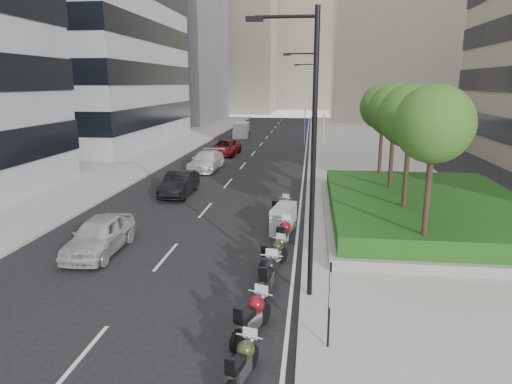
% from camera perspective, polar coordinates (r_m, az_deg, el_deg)
% --- Properties ---
extents(ground, '(160.00, 160.00, 0.00)m').
position_cam_1_polar(ground, '(15.12, -10.38, -13.73)').
color(ground, black).
rests_on(ground, ground).
extents(sidewalk_right, '(10.00, 100.00, 0.15)m').
position_cam_1_polar(sidewalk_right, '(43.59, 13.18, 4.18)').
color(sidewalk_right, '#9E9B93').
rests_on(sidewalk_right, ground).
extents(sidewalk_left, '(8.00, 100.00, 0.15)m').
position_cam_1_polar(sidewalk_left, '(46.27, -13.72, 4.67)').
color(sidewalk_left, '#9E9B93').
rests_on(sidewalk_left, ground).
extents(lane_edge, '(0.12, 100.00, 0.01)m').
position_cam_1_polar(lane_edge, '(43.34, 6.18, 4.31)').
color(lane_edge, silver).
rests_on(lane_edge, ground).
extents(lane_centre, '(0.12, 100.00, 0.01)m').
position_cam_1_polar(lane_centre, '(43.72, -0.67, 4.47)').
color(lane_centre, silver).
rests_on(lane_centre, ground).
extents(building_grey_far, '(22.00, 26.00, 30.00)m').
position_cam_1_polar(building_grey_far, '(87.85, -12.49, 18.51)').
color(building_grey_far, gray).
rests_on(building_grey_far, ground).
extents(building_cream_right, '(28.00, 24.00, 36.00)m').
position_cam_1_polar(building_cream_right, '(95.14, 18.77, 19.54)').
color(building_cream_right, '#B7AD93').
rests_on(building_cream_right, ground).
extents(building_cream_left, '(26.00, 24.00, 34.00)m').
position_cam_1_polar(building_cream_left, '(115.41, -4.42, 18.49)').
color(building_cream_left, '#B7AD93').
rests_on(building_cream_left, ground).
extents(building_cream_centre, '(30.00, 24.00, 38.00)m').
position_cam_1_polar(building_cream_centre, '(133.37, 6.28, 18.64)').
color(building_cream_centre, '#B7AD93').
rests_on(building_cream_centre, ground).
extents(planter, '(10.00, 14.00, 0.40)m').
position_cam_1_polar(planter, '(24.40, 20.38, -2.85)').
color(planter, gray).
rests_on(planter, sidewalk_right).
extents(hedge, '(9.40, 13.40, 0.80)m').
position_cam_1_polar(hedge, '(24.25, 20.50, -1.49)').
color(hedge, '#134313').
rests_on(hedge, planter).
extents(tree_0, '(2.80, 2.80, 6.30)m').
position_cam_1_polar(tree_0, '(17.39, 21.36, 7.84)').
color(tree_0, '#332319').
rests_on(tree_0, planter).
extents(tree_1, '(2.80, 2.80, 6.30)m').
position_cam_1_polar(tree_1, '(21.28, 18.75, 8.92)').
color(tree_1, '#332319').
rests_on(tree_1, planter).
extents(tree_2, '(2.80, 2.80, 6.30)m').
position_cam_1_polar(tree_2, '(25.20, 16.94, 9.65)').
color(tree_2, '#332319').
rests_on(tree_2, planter).
extents(tree_3, '(2.80, 2.80, 6.30)m').
position_cam_1_polar(tree_3, '(29.15, 15.62, 10.18)').
color(tree_3, '#332319').
rests_on(tree_3, planter).
extents(lamp_post_0, '(2.34, 0.45, 9.00)m').
position_cam_1_polar(lamp_post_0, '(13.91, 6.59, 5.98)').
color(lamp_post_0, black).
rests_on(lamp_post_0, ground).
extents(lamp_post_1, '(2.34, 0.45, 9.00)m').
position_cam_1_polar(lamp_post_1, '(30.85, 6.88, 10.06)').
color(lamp_post_1, black).
rests_on(lamp_post_1, ground).
extents(lamp_post_2, '(2.34, 0.45, 9.00)m').
position_cam_1_polar(lamp_post_2, '(48.83, 6.97, 11.29)').
color(lamp_post_2, black).
rests_on(lamp_post_2, ground).
extents(parking_sign, '(0.06, 0.32, 2.50)m').
position_cam_1_polar(parking_sign, '(12.09, 9.18, -13.26)').
color(parking_sign, black).
rests_on(parking_sign, ground).
extents(motorcycle_0, '(0.74, 1.97, 1.00)m').
position_cam_1_polar(motorcycle_0, '(11.28, -1.73, -20.65)').
color(motorcycle_0, black).
rests_on(motorcycle_0, ground).
extents(motorcycle_1, '(0.99, 2.14, 1.11)m').
position_cam_1_polar(motorcycle_1, '(13.00, -0.49, -15.33)').
color(motorcycle_1, black).
rests_on(motorcycle_1, ground).
extents(motorcycle_2, '(0.78, 2.33, 1.16)m').
position_cam_1_polar(motorcycle_2, '(15.38, 1.54, -10.46)').
color(motorcycle_2, black).
rests_on(motorcycle_2, ground).
extents(motorcycle_3, '(1.03, 1.96, 1.05)m').
position_cam_1_polar(motorcycle_3, '(17.37, 2.28, -7.80)').
color(motorcycle_3, black).
rests_on(motorcycle_3, ground).
extents(motorcycle_4, '(0.76, 2.28, 1.14)m').
position_cam_1_polar(motorcycle_4, '(19.34, 3.54, -5.41)').
color(motorcycle_4, black).
rests_on(motorcycle_4, ground).
extents(motorcycle_5, '(1.18, 2.18, 1.26)m').
position_cam_1_polar(motorcycle_5, '(21.53, 3.45, -3.37)').
color(motorcycle_5, black).
rests_on(motorcycle_5, ground).
extents(motorcycle_6, '(1.01, 1.92, 1.02)m').
position_cam_1_polar(motorcycle_6, '(23.58, 3.16, -2.06)').
color(motorcycle_6, black).
rests_on(motorcycle_6, ground).
extents(car_a, '(1.87, 4.48, 1.52)m').
position_cam_1_polar(car_a, '(19.92, -18.98, -5.11)').
color(car_a, '#B5B5B7').
rests_on(car_a, ground).
extents(car_b, '(1.58, 4.46, 1.47)m').
position_cam_1_polar(car_b, '(28.87, -9.58, 1.04)').
color(car_b, black).
rests_on(car_b, ground).
extents(car_c, '(2.36, 5.31, 1.52)m').
position_cam_1_polar(car_c, '(36.95, -6.20, 3.90)').
color(car_c, silver).
rests_on(car_c, ground).
extents(car_d, '(2.61, 5.31, 1.45)m').
position_cam_1_polar(car_d, '(44.72, -3.89, 5.57)').
color(car_d, '#640B0F').
rests_on(car_d, ground).
extents(delivery_van, '(1.94, 4.54, 1.87)m').
position_cam_1_polar(delivery_van, '(59.26, -1.84, 7.68)').
color(delivery_van, silver).
rests_on(delivery_van, ground).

